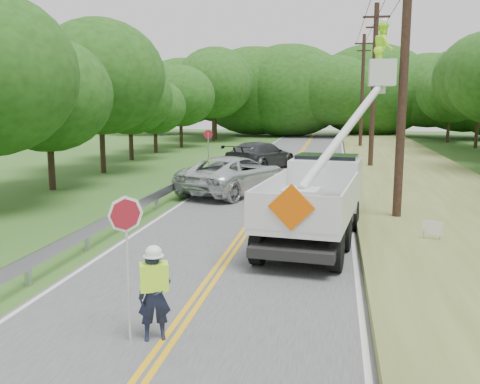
# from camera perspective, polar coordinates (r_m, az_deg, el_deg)

# --- Properties ---
(ground) EXTENTS (140.00, 140.00, 0.00)m
(ground) POSITION_cam_1_polar(r_m,az_deg,el_deg) (10.97, -5.74, -13.05)
(ground) COLOR #2F5220
(ground) RESTS_ON ground
(road) EXTENTS (7.20, 96.00, 0.03)m
(road) POSITION_cam_1_polar(r_m,az_deg,el_deg) (24.25, 3.37, -0.32)
(road) COLOR #48484A
(road) RESTS_ON ground
(guardrail) EXTENTS (0.18, 48.00, 0.77)m
(guardrail) POSITION_cam_1_polar(r_m,az_deg,el_deg) (25.82, -5.26, 1.49)
(guardrail) COLOR #A0A2A8
(guardrail) RESTS_ON ground
(utility_poles) EXTENTS (1.60, 43.30, 10.00)m
(utility_poles) POSITION_cam_1_polar(r_m,az_deg,el_deg) (26.83, 15.18, 11.60)
(utility_poles) COLOR black
(utility_poles) RESTS_ON ground
(tall_grass_verge) EXTENTS (7.00, 96.00, 0.30)m
(tall_grass_verge) POSITION_cam_1_polar(r_m,az_deg,el_deg) (24.43, 20.14, -0.50)
(tall_grass_verge) COLOR #5C652D
(tall_grass_verge) RESTS_ON ground
(treeline_left) EXTENTS (8.87, 54.00, 10.17)m
(treeline_left) POSITION_cam_1_polar(r_m,az_deg,el_deg) (41.81, -8.76, 11.20)
(treeline_left) COLOR #332319
(treeline_left) RESTS_ON ground
(treeline_horizon) EXTENTS (56.20, 15.01, 11.29)m
(treeline_horizon) POSITION_cam_1_polar(r_m,az_deg,el_deg) (65.91, 10.37, 10.68)
(treeline_horizon) COLOR #1D4112
(treeline_horizon) RESTS_ON ground
(flagger) EXTENTS (1.02, 0.66, 2.63)m
(flagger) POSITION_cam_1_polar(r_m,az_deg,el_deg) (9.64, -9.29, -10.27)
(flagger) COLOR #191E33
(flagger) RESTS_ON road
(bucket_truck) EXTENTS (4.05, 7.17, 6.79)m
(bucket_truck) POSITION_cam_1_polar(r_m,az_deg,el_deg) (17.03, 9.02, 0.55)
(bucket_truck) COLOR black
(bucket_truck) RESTS_ON road
(suv_silver) EXTENTS (4.94, 6.87, 1.74)m
(suv_silver) POSITION_cam_1_polar(r_m,az_deg,el_deg) (24.55, -0.64, 1.89)
(suv_silver) COLOR silver
(suv_silver) RESTS_ON road
(suv_darkgrey) EXTENTS (4.38, 6.45, 1.74)m
(suv_darkgrey) POSITION_cam_1_polar(r_m,az_deg,el_deg) (33.18, 2.21, 3.93)
(suv_darkgrey) COLOR #323339
(suv_darkgrey) RESTS_ON road
(stop_sign_permanent) EXTENTS (0.48, 0.33, 2.63)m
(stop_sign_permanent) POSITION_cam_1_polar(r_m,az_deg,el_deg) (30.81, -3.44, 5.10)
(stop_sign_permanent) COLOR #A0A2A8
(stop_sign_permanent) RESTS_ON ground
(yard_sign) EXTENTS (0.55, 0.22, 0.83)m
(yard_sign) POSITION_cam_1_polar(r_m,az_deg,el_deg) (16.32, 19.97, -3.76)
(yard_sign) COLOR white
(yard_sign) RESTS_ON ground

